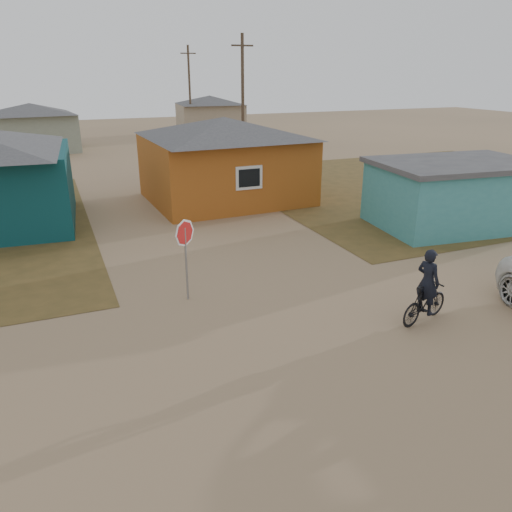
{
  "coord_description": "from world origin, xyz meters",
  "views": [
    {
      "loc": [
        -5.23,
        -8.42,
        5.93
      ],
      "look_at": [
        -0.49,
        3.0,
        1.3
      ],
      "focal_mm": 35.0,
      "sensor_mm": 36.0,
      "label": 1
    }
  ],
  "objects": [
    {
      "name": "ground",
      "position": [
        0.0,
        0.0,
        0.0
      ],
      "size": [
        120.0,
        120.0,
        0.0
      ],
      "primitive_type": "plane",
      "color": "#987957"
    },
    {
      "name": "grass_ne",
      "position": [
        14.0,
        13.0,
        0.01
      ],
      "size": [
        20.0,
        18.0,
        0.0
      ],
      "primitive_type": "cube",
      "color": "brown",
      "rests_on": "ground"
    },
    {
      "name": "house_yellow",
      "position": [
        2.5,
        14.0,
        2.0
      ],
      "size": [
        7.72,
        6.76,
        3.9
      ],
      "color": "#A45319",
      "rests_on": "ground"
    },
    {
      "name": "shed_turquoise",
      "position": [
        9.5,
        6.5,
        1.31
      ],
      "size": [
        6.71,
        4.93,
        2.6
      ],
      "color": "teal",
      "rests_on": "ground"
    },
    {
      "name": "house_pale_west",
      "position": [
        -6.0,
        34.0,
        1.86
      ],
      "size": [
        7.04,
        6.15,
        3.6
      ],
      "color": "gray",
      "rests_on": "ground"
    },
    {
      "name": "house_beige_east",
      "position": [
        10.0,
        40.0,
        1.86
      ],
      "size": [
        6.95,
        6.05,
        3.6
      ],
      "color": "gray",
      "rests_on": "ground"
    },
    {
      "name": "utility_pole_near",
      "position": [
        6.5,
        22.0,
        4.14
      ],
      "size": [
        1.4,
        0.2,
        8.0
      ],
      "color": "#4C3C2D",
      "rests_on": "ground"
    },
    {
      "name": "utility_pole_far",
      "position": [
        7.5,
        38.0,
        4.14
      ],
      "size": [
        1.4,
        0.2,
        8.0
      ],
      "color": "#4C3C2D",
      "rests_on": "ground"
    },
    {
      "name": "stop_sign",
      "position": [
        -2.18,
        3.81,
        1.69
      ],
      "size": [
        0.74,
        0.21,
        2.29
      ],
      "color": "gray",
      "rests_on": "ground"
    },
    {
      "name": "cyclist",
      "position": [
        2.93,
        0.29,
        0.7
      ],
      "size": [
        1.76,
        0.9,
        1.92
      ],
      "color": "black",
      "rests_on": "ground"
    }
  ]
}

